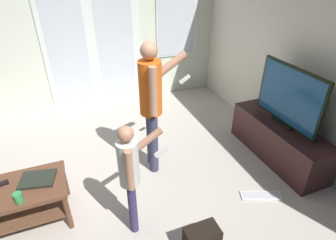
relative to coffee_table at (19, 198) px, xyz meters
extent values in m
cube|color=#BDB3A8|center=(0.68, -0.04, -0.33)|extent=(5.31, 4.83, 0.02)
cube|color=silver|center=(0.68, 2.35, 0.97)|extent=(5.31, 0.06, 2.58)
cube|color=white|center=(0.73, 2.30, 0.67)|extent=(0.76, 0.02, 2.04)
cube|color=silver|center=(0.73, 2.29, 0.72)|extent=(0.60, 0.01, 1.74)
cube|color=white|center=(1.49, 2.30, 0.67)|extent=(0.76, 0.02, 2.04)
cube|color=silver|center=(1.49, 2.29, 0.72)|extent=(0.60, 0.01, 1.74)
cube|color=white|center=(2.58, 2.30, 1.06)|extent=(0.75, 0.02, 1.32)
cube|color=silver|center=(2.58, 2.29, 1.06)|extent=(0.69, 0.01, 1.26)
cube|color=silver|center=(3.31, -0.04, 0.97)|extent=(0.06, 4.83, 2.58)
cube|color=brown|center=(0.00, 0.00, 0.10)|extent=(0.87, 0.53, 0.04)
cube|color=brown|center=(0.00, 0.00, -0.17)|extent=(0.79, 0.45, 0.02)
cylinder|color=brown|center=(0.40, -0.23, -0.12)|extent=(0.05, 0.05, 0.41)
cylinder|color=brown|center=(0.40, 0.23, -0.12)|extent=(0.05, 0.05, 0.41)
cube|color=#351C1B|center=(3.00, -0.07, -0.08)|extent=(0.44, 1.39, 0.50)
cube|color=black|center=(3.00, -0.76, -0.05)|extent=(0.37, 0.02, 0.28)
cube|color=black|center=(3.00, -0.07, 0.19)|extent=(0.08, 0.34, 0.04)
cube|color=black|center=(3.00, -0.07, 0.56)|extent=(0.04, 0.96, 0.69)
cube|color=navy|center=(2.98, -0.07, 0.56)|extent=(0.00, 0.91, 0.64)
cylinder|color=#373855|center=(1.43, 0.26, 0.06)|extent=(0.11, 0.11, 0.77)
cylinder|color=#373855|center=(1.45, 0.43, 0.06)|extent=(0.11, 0.11, 0.77)
cylinder|color=orange|center=(1.44, 0.34, 0.74)|extent=(0.25, 0.25, 0.60)
sphere|color=tan|center=(1.44, 0.34, 1.15)|extent=(0.18, 0.18, 0.18)
cylinder|color=tan|center=(1.42, 0.18, 0.77)|extent=(0.09, 0.09, 0.53)
cylinder|color=tan|center=(1.68, 0.48, 0.89)|extent=(0.49, 0.15, 0.38)
cube|color=white|center=(1.89, 0.45, 0.73)|extent=(0.14, 0.06, 0.10)
cylinder|color=#3A315C|center=(0.97, -0.49, -0.05)|extent=(0.08, 0.08, 0.56)
cylinder|color=#3A315C|center=(0.98, -0.37, -0.05)|extent=(0.08, 0.08, 0.56)
cylinder|color=silver|center=(0.98, -0.43, 0.45)|extent=(0.18, 0.18, 0.44)
sphere|color=tan|center=(0.98, -0.43, 0.75)|extent=(0.13, 0.13, 0.13)
cylinder|color=tan|center=(0.96, -0.55, 0.47)|extent=(0.06, 0.06, 0.39)
cylinder|color=tan|center=(1.15, -0.33, 0.55)|extent=(0.35, 0.12, 0.28)
cube|color=white|center=(1.30, -0.36, 0.43)|extent=(0.13, 0.06, 0.11)
cube|color=black|center=(1.46, -0.91, -0.19)|extent=(0.30, 0.18, 0.27)
cube|color=white|center=(2.37, -0.59, -0.32)|extent=(0.46, 0.28, 0.02)
cube|color=silver|center=(2.37, -0.59, -0.30)|extent=(0.40, 0.24, 0.00)
cube|color=black|center=(0.19, 0.04, 0.14)|extent=(0.35, 0.30, 0.03)
cylinder|color=#33914B|center=(0.05, -0.19, 0.17)|extent=(0.07, 0.07, 0.10)
camera|label=1|loc=(0.63, -2.21, 1.94)|focal=29.10mm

